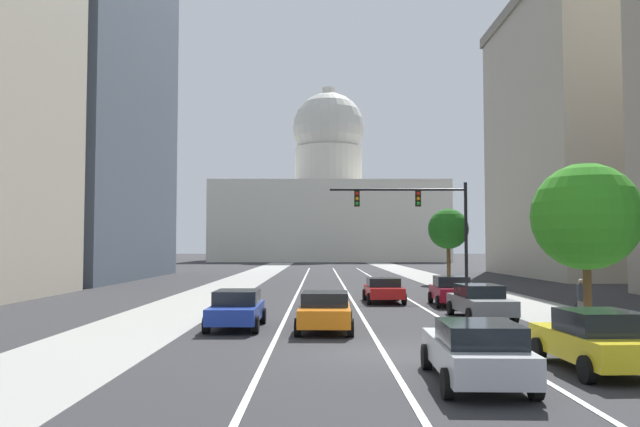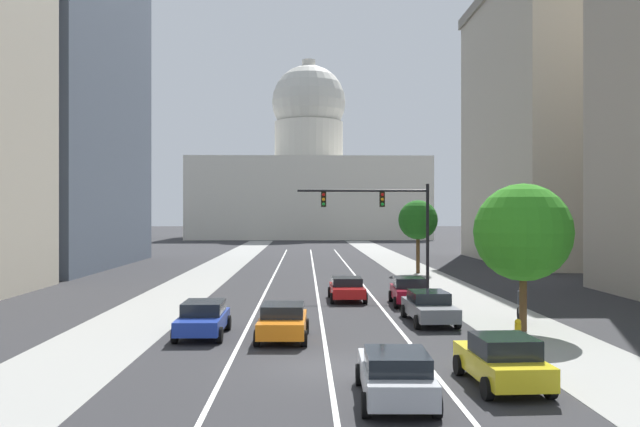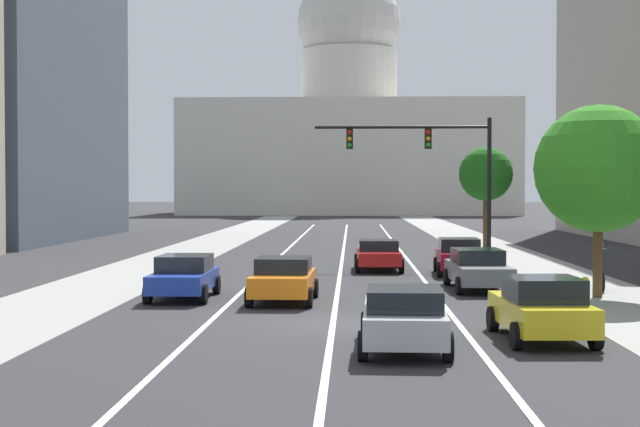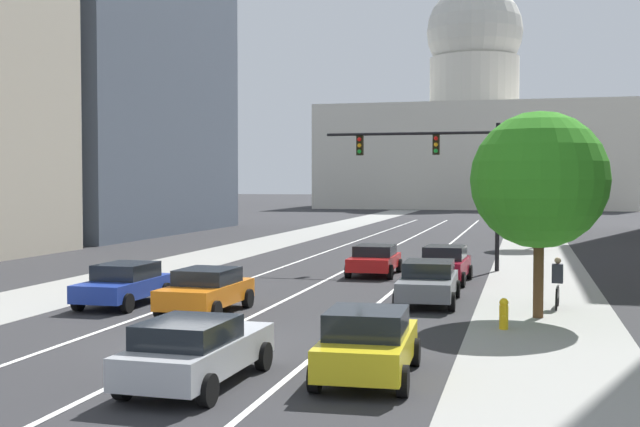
{
  "view_description": "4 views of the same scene",
  "coord_description": "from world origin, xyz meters",
  "px_view_note": "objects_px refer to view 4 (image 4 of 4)",
  "views": [
    {
      "loc": [
        -1.86,
        -18.14,
        3.13
      ],
      "look_at": [
        -1.83,
        12.97,
        4.77
      ],
      "focal_mm": 34.85,
      "sensor_mm": 36.0,
      "label": 1
    },
    {
      "loc": [
        -0.78,
        -21.53,
        5.13
      ],
      "look_at": [
        -0.07,
        9.15,
        5.13
      ],
      "focal_mm": 36.43,
      "sensor_mm": 36.0,
      "label": 2
    },
    {
      "loc": [
        0.51,
        -24.78,
        3.62
      ],
      "look_at": [
        -0.72,
        10.76,
        2.69
      ],
      "focal_mm": 52.18,
      "sensor_mm": 36.0,
      "label": 3
    },
    {
      "loc": [
        8.3,
        -19.47,
        4.26
      ],
      "look_at": [
        -0.36,
        14.55,
        2.87
      ],
      "focal_mm": 45.4,
      "sensor_mm": 36.0,
      "label": 4
    }
  ],
  "objects_px": {
    "car_blue": "(124,283)",
    "street_tree_mid_right": "(535,177)",
    "traffic_signal_mast": "(442,164)",
    "car_orange": "(206,290)",
    "car_gray": "(428,281)",
    "street_tree_near_right": "(539,180)",
    "car_yellow": "(368,343)",
    "fire_hydrant": "(504,314)",
    "cyclist": "(557,283)",
    "capitol_building": "(474,135)",
    "car_crimson": "(445,264)",
    "car_red": "(375,259)",
    "car_silver": "(196,350)"
  },
  "relations": [
    {
      "from": "car_yellow",
      "to": "fire_hydrant",
      "type": "height_order",
      "value": "car_yellow"
    },
    {
      "from": "capitol_building",
      "to": "car_orange",
      "type": "xyz_separation_m",
      "value": [
        -1.68,
        -110.42,
        -11.16
      ]
    },
    {
      "from": "street_tree_near_right",
      "to": "street_tree_mid_right",
      "type": "height_order",
      "value": "street_tree_near_right"
    },
    {
      "from": "car_orange",
      "to": "street_tree_mid_right",
      "type": "distance_m",
      "value": 31.14
    },
    {
      "from": "fire_hydrant",
      "to": "cyclist",
      "type": "distance_m",
      "value": 4.72
    },
    {
      "from": "car_orange",
      "to": "cyclist",
      "type": "relative_size",
      "value": 2.39
    },
    {
      "from": "car_gray",
      "to": "street_tree_near_right",
      "type": "relative_size",
      "value": 0.75
    },
    {
      "from": "car_silver",
      "to": "car_yellow",
      "type": "relative_size",
      "value": 1.1
    },
    {
      "from": "car_crimson",
      "to": "street_tree_near_right",
      "type": "distance_m",
      "value": 9.62
    },
    {
      "from": "car_crimson",
      "to": "car_red",
      "type": "xyz_separation_m",
      "value": [
        -3.36,
        1.95,
        -0.07
      ]
    },
    {
      "from": "car_blue",
      "to": "car_silver",
      "type": "xyz_separation_m",
      "value": [
        6.72,
        -9.59,
        -0.0
      ]
    },
    {
      "from": "car_yellow",
      "to": "traffic_signal_mast",
      "type": "relative_size",
      "value": 0.5
    },
    {
      "from": "capitol_building",
      "to": "traffic_signal_mast",
      "type": "bearing_deg",
      "value": -87.35
    },
    {
      "from": "car_red",
      "to": "street_tree_near_right",
      "type": "bearing_deg",
      "value": -145.98
    },
    {
      "from": "car_blue",
      "to": "fire_hydrant",
      "type": "relative_size",
      "value": 4.63
    },
    {
      "from": "car_orange",
      "to": "cyclist",
      "type": "xyz_separation_m",
      "value": [
        11.05,
        3.78,
        0.1
      ]
    },
    {
      "from": "capitol_building",
      "to": "car_silver",
      "type": "relative_size",
      "value": 10.47
    },
    {
      "from": "car_red",
      "to": "car_yellow",
      "type": "bearing_deg",
      "value": -170.8
    },
    {
      "from": "car_orange",
      "to": "street_tree_near_right",
      "type": "bearing_deg",
      "value": -79.4
    },
    {
      "from": "cyclist",
      "to": "street_tree_mid_right",
      "type": "xyz_separation_m",
      "value": [
        -0.46,
        25.25,
        3.71
      ]
    },
    {
      "from": "car_gray",
      "to": "car_yellow",
      "type": "bearing_deg",
      "value": 178.3
    },
    {
      "from": "car_silver",
      "to": "cyclist",
      "type": "bearing_deg",
      "value": -29.76
    },
    {
      "from": "car_yellow",
      "to": "fire_hydrant",
      "type": "distance_m",
      "value": 7.21
    },
    {
      "from": "car_orange",
      "to": "street_tree_near_right",
      "type": "distance_m",
      "value": 11.11
    },
    {
      "from": "car_blue",
      "to": "street_tree_mid_right",
      "type": "xyz_separation_m",
      "value": [
        13.95,
        28.19,
        3.81
      ]
    },
    {
      "from": "car_blue",
      "to": "cyclist",
      "type": "bearing_deg",
      "value": -78.54
    },
    {
      "from": "car_yellow",
      "to": "car_gray",
      "type": "relative_size",
      "value": 0.86
    },
    {
      "from": "car_blue",
      "to": "car_gray",
      "type": "height_order",
      "value": "car_gray"
    },
    {
      "from": "car_red",
      "to": "street_tree_near_right",
      "type": "height_order",
      "value": "street_tree_near_right"
    },
    {
      "from": "car_silver",
      "to": "fire_hydrant",
      "type": "height_order",
      "value": "car_silver"
    },
    {
      "from": "cyclist",
      "to": "street_tree_near_right",
      "type": "height_order",
      "value": "street_tree_near_right"
    },
    {
      "from": "car_blue",
      "to": "cyclist",
      "type": "relative_size",
      "value": 2.45
    },
    {
      "from": "car_red",
      "to": "car_yellow",
      "type": "distance_m",
      "value": 19.4
    },
    {
      "from": "capitol_building",
      "to": "fire_hydrant",
      "type": "xyz_separation_m",
      "value": [
        7.73,
        -111.05,
        -11.44
      ]
    },
    {
      "from": "car_blue",
      "to": "traffic_signal_mast",
      "type": "height_order",
      "value": "traffic_signal_mast"
    },
    {
      "from": "cyclist",
      "to": "capitol_building",
      "type": "bearing_deg",
      "value": 10.03
    },
    {
      "from": "fire_hydrant",
      "to": "street_tree_near_right",
      "type": "relative_size",
      "value": 0.14
    },
    {
      "from": "car_silver",
      "to": "car_gray",
      "type": "distance_m",
      "value": 13.1
    },
    {
      "from": "traffic_signal_mast",
      "to": "cyclist",
      "type": "xyz_separation_m",
      "value": [
        4.94,
        -10.96,
        -4.24
      ]
    },
    {
      "from": "car_crimson",
      "to": "car_gray",
      "type": "relative_size",
      "value": 0.86
    },
    {
      "from": "car_orange",
      "to": "car_gray",
      "type": "xyz_separation_m",
      "value": [
        6.72,
        3.91,
        0.01
      ]
    },
    {
      "from": "car_gray",
      "to": "street_tree_near_right",
      "type": "height_order",
      "value": "street_tree_near_right"
    },
    {
      "from": "capitol_building",
      "to": "street_tree_mid_right",
      "type": "bearing_deg",
      "value": -83.75
    },
    {
      "from": "capitol_building",
      "to": "fire_hydrant",
      "type": "relative_size",
      "value": 52.7
    },
    {
      "from": "car_gray",
      "to": "traffic_signal_mast",
      "type": "relative_size",
      "value": 0.57
    },
    {
      "from": "traffic_signal_mast",
      "to": "fire_hydrant",
      "type": "height_order",
      "value": "traffic_signal_mast"
    },
    {
      "from": "street_tree_near_right",
      "to": "traffic_signal_mast",
      "type": "bearing_deg",
      "value": 108.16
    },
    {
      "from": "car_orange",
      "to": "cyclist",
      "type": "distance_m",
      "value": 11.68
    },
    {
      "from": "capitol_building",
      "to": "car_crimson",
      "type": "relative_size",
      "value": 11.62
    },
    {
      "from": "traffic_signal_mast",
      "to": "fire_hydrant",
      "type": "bearing_deg",
      "value": -77.87
    }
  ]
}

